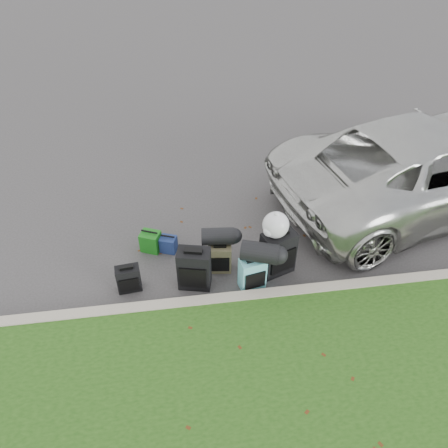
{
  "coord_description": "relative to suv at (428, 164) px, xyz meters",
  "views": [
    {
      "loc": [
        -0.84,
        -5.19,
        5.21
      ],
      "look_at": [
        -0.1,
        0.2,
        0.55
      ],
      "focal_mm": 35.0,
      "sensor_mm": 36.0,
      "label": 1
    }
  ],
  "objects": [
    {
      "name": "tote_navy",
      "position": [
        -4.86,
        -0.79,
        -0.66
      ],
      "size": [
        0.32,
        0.29,
        0.28
      ],
      "primitive_type": "cube",
      "rotation": [
        0.0,
        0.0,
        -0.35
      ],
      "color": "navy",
      "rests_on": "ground"
    },
    {
      "name": "suitcase_large_black_right",
      "position": [
        -3.15,
        -1.5,
        -0.41
      ],
      "size": [
        0.59,
        0.47,
        0.78
      ],
      "primitive_type": "cube",
      "rotation": [
        0.0,
        0.0,
        0.34
      ],
      "color": "black",
      "rests_on": "ground"
    },
    {
      "name": "trash_bag",
      "position": [
        -3.23,
        -1.5,
        0.18
      ],
      "size": [
        0.4,
        0.4,
        0.4
      ],
      "primitive_type": "sphere",
      "color": "white",
      "rests_on": "suitcase_large_black_right"
    },
    {
      "name": "suitcase_olive",
      "position": [
        -4.05,
        -1.34,
        -0.55
      ],
      "size": [
        0.39,
        0.27,
        0.5
      ],
      "primitive_type": "cube",
      "rotation": [
        0.0,
        0.0,
        -0.13
      ],
      "color": "#47422C",
      "rests_on": "ground"
    },
    {
      "name": "duffel_right",
      "position": [
        -3.51,
        -1.77,
        -0.09
      ],
      "size": [
        0.62,
        0.48,
        0.31
      ],
      "primitive_type": "cylinder",
      "rotation": [
        0.0,
        1.57,
        -0.34
      ],
      "color": "black",
      "rests_on": "suitcase_teal"
    },
    {
      "name": "duffel_left",
      "position": [
        -4.07,
        -1.26,
        -0.16
      ],
      "size": [
        0.53,
        0.32,
        0.27
      ],
      "primitive_type": "cylinder",
      "rotation": [
        0.0,
        1.57,
        -0.09
      ],
      "color": "black",
      "rests_on": "suitcase_olive"
    },
    {
      "name": "ground",
      "position": [
        -3.82,
        -1.07,
        -0.8
      ],
      "size": [
        120.0,
        120.0,
        0.0
      ],
      "primitive_type": "plane",
      "color": "#383535",
      "rests_on": "ground"
    },
    {
      "name": "tote_green",
      "position": [
        -5.16,
        -0.72,
        -0.63
      ],
      "size": [
        0.39,
        0.35,
        0.36
      ],
      "primitive_type": "cube",
      "rotation": [
        0.0,
        0.0,
        -0.4
      ],
      "color": "#186E18",
      "rests_on": "ground"
    },
    {
      "name": "suitcase_teal",
      "position": [
        -3.61,
        -1.77,
        -0.53
      ],
      "size": [
        0.43,
        0.3,
        0.56
      ],
      "primitive_type": "cube",
      "rotation": [
        0.0,
        0.0,
        0.2
      ],
      "color": "#51A1AC",
      "rests_on": "ground"
    },
    {
      "name": "curb",
      "position": [
        -3.82,
        -2.07,
        -0.73
      ],
      "size": [
        120.0,
        0.18,
        0.15
      ],
      "primitive_type": "cube",
      "color": "#9E937F",
      "rests_on": "ground"
    },
    {
      "name": "suv",
      "position": [
        0.0,
        0.0,
        0.0
      ],
      "size": [
        6.24,
        3.91,
        1.61
      ],
      "primitive_type": "imported",
      "rotation": [
        0.0,
        0.0,
        1.8
      ],
      "color": "#B7B7B2",
      "rests_on": "ground"
    },
    {
      "name": "suitcase_large_black_left",
      "position": [
        -4.48,
        -1.62,
        -0.45
      ],
      "size": [
        0.55,
        0.4,
        0.71
      ],
      "primitive_type": "cube",
      "rotation": [
        0.0,
        0.0,
        -0.23
      ],
      "color": "black",
      "rests_on": "ground"
    },
    {
      "name": "suitcase_small_black",
      "position": [
        -5.5,
        -1.58,
        -0.58
      ],
      "size": [
        0.38,
        0.24,
        0.45
      ],
      "primitive_type": "cube",
      "rotation": [
        0.0,
        0.0,
        0.1
      ],
      "color": "black",
      "rests_on": "ground"
    }
  ]
}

